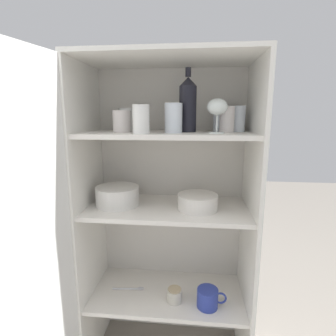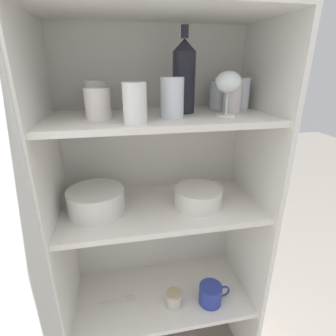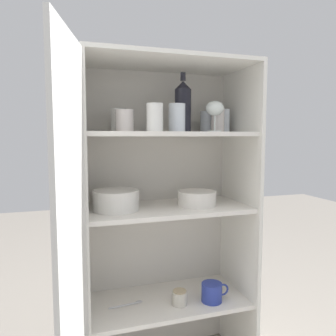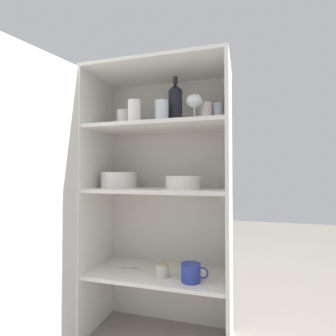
{
  "view_description": "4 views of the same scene",
  "coord_description": "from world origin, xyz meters",
  "px_view_note": "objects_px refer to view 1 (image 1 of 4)",
  "views": [
    {
      "loc": [
        0.12,
        -0.98,
        1.22
      ],
      "look_at": [
        -0.0,
        0.22,
        0.98
      ],
      "focal_mm": 28.0,
      "sensor_mm": 36.0,
      "label": 1
    },
    {
      "loc": [
        -0.15,
        -0.7,
        1.31
      ],
      "look_at": [
        0.03,
        0.18,
        0.96
      ],
      "focal_mm": 28.0,
      "sensor_mm": 36.0,
      "label": 2
    },
    {
      "loc": [
        -0.45,
        -1.25,
        1.13
      ],
      "look_at": [
        0.02,
        0.22,
        0.98
      ],
      "focal_mm": 35.0,
      "sensor_mm": 36.0,
      "label": 3
    },
    {
      "loc": [
        0.44,
        -1.19,
        0.88
      ],
      "look_at": [
        0.05,
        0.2,
        0.92
      ],
      "focal_mm": 28.0,
      "sensor_mm": 36.0,
      "label": 4
    }
  ],
  "objects_px": {
    "wine_bottle": "(188,104)",
    "storage_jar": "(174,295)",
    "mixing_bowl_large": "(198,201)",
    "plate_stack_white": "(117,196)",
    "coffee_mug_primary": "(208,298)"
  },
  "relations": [
    {
      "from": "wine_bottle",
      "to": "storage_jar",
      "type": "bearing_deg",
      "value": -116.26
    },
    {
      "from": "mixing_bowl_large",
      "to": "storage_jar",
      "type": "height_order",
      "value": "mixing_bowl_large"
    },
    {
      "from": "wine_bottle",
      "to": "mixing_bowl_large",
      "type": "relative_size",
      "value": 1.52
    },
    {
      "from": "plate_stack_white",
      "to": "mixing_bowl_large",
      "type": "height_order",
      "value": "plate_stack_white"
    },
    {
      "from": "wine_bottle",
      "to": "storage_jar",
      "type": "relative_size",
      "value": 3.84
    },
    {
      "from": "storage_jar",
      "to": "mixing_bowl_large",
      "type": "bearing_deg",
      "value": 23.2
    },
    {
      "from": "plate_stack_white",
      "to": "storage_jar",
      "type": "bearing_deg",
      "value": -12.43
    },
    {
      "from": "wine_bottle",
      "to": "coffee_mug_primary",
      "type": "distance_m",
      "value": 0.89
    },
    {
      "from": "plate_stack_white",
      "to": "coffee_mug_primary",
      "type": "relative_size",
      "value": 1.49
    },
    {
      "from": "plate_stack_white",
      "to": "mixing_bowl_large",
      "type": "xyz_separation_m",
      "value": [
        0.38,
        -0.02,
        -0.01
      ]
    },
    {
      "from": "mixing_bowl_large",
      "to": "coffee_mug_primary",
      "type": "xyz_separation_m",
      "value": [
        0.06,
        -0.06,
        -0.45
      ]
    },
    {
      "from": "plate_stack_white",
      "to": "coffee_mug_primary",
      "type": "bearing_deg",
      "value": -10.44
    },
    {
      "from": "mixing_bowl_large",
      "to": "wine_bottle",
      "type": "bearing_deg",
      "value": 135.32
    },
    {
      "from": "wine_bottle",
      "to": "plate_stack_white",
      "type": "distance_m",
      "value": 0.53
    },
    {
      "from": "wine_bottle",
      "to": "coffee_mug_primary",
      "type": "bearing_deg",
      "value": -46.31
    }
  ]
}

